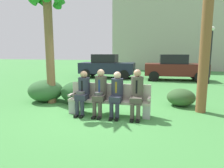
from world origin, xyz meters
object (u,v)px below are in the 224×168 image
object	(u,v)px
park_bench	(109,100)
parked_car_far	(175,67)
seated_man_leftmost	(83,90)
shrub_far_lawn	(181,97)
shrub_mid_lawn	(46,91)
seated_man_centerleft	(100,90)
palm_tree_short	(48,6)
seated_man_rightmost	(137,91)
shrub_near_bench	(78,92)
building_backdrop	(170,30)
street_lamp	(211,49)
seated_man_centerright	(117,92)
parked_car_near	(107,66)

from	to	relation	value
park_bench	parked_car_far	bearing A→B (deg)	73.19
seated_man_leftmost	shrub_far_lawn	bearing A→B (deg)	28.60
shrub_mid_lawn	seated_man_centerleft	bearing A→B (deg)	-24.45
park_bench	seated_man_centerleft	xyz separation A→B (m)	(-0.24, -0.13, 0.30)
park_bench	palm_tree_short	bearing A→B (deg)	160.27
seated_man_rightmost	parked_car_far	size ratio (longest dim) A/B	0.34
palm_tree_short	shrub_near_bench	size ratio (longest dim) A/B	3.71
parked_car_far	building_backdrop	size ratio (longest dim) A/B	0.32
park_bench	seated_man_rightmost	distance (m)	0.88
shrub_near_bench	seated_man_rightmost	bearing A→B (deg)	-27.88
park_bench	shrub_mid_lawn	distance (m)	2.87
palm_tree_short	street_lamp	bearing A→B (deg)	42.23
seated_man_centerleft	shrub_far_lawn	xyz separation A→B (m)	(2.40, 1.59, -0.44)
street_lamp	building_backdrop	world-z (taller)	building_backdrop
shrub_mid_lawn	street_lamp	xyz separation A→B (m)	(6.94, 5.84, 1.61)
seated_man_leftmost	building_backdrop	bearing A→B (deg)	80.01
seated_man_rightmost	shrub_far_lawn	xyz separation A→B (m)	(1.35, 1.58, -0.46)
seated_man_centerleft	palm_tree_short	distance (m)	3.51
seated_man_centerright	shrub_near_bench	xyz separation A→B (m)	(-1.70, 1.21, -0.33)
parked_car_near	seated_man_centerleft	bearing A→B (deg)	-76.56
shrub_near_bench	parked_car_far	bearing A→B (deg)	60.86
building_backdrop	seated_man_rightmost	bearing A→B (deg)	-95.22
park_bench	parked_car_near	distance (m)	8.62
seated_man_rightmost	parked_car_near	world-z (taller)	parked_car_near
shrub_near_bench	parked_car_far	world-z (taller)	parked_car_far
seated_man_leftmost	shrub_mid_lawn	size ratio (longest dim) A/B	0.99
seated_man_centerleft	parked_car_near	distance (m)	8.67
seated_man_centerleft	shrub_mid_lawn	size ratio (longest dim) A/B	1.04
seated_man_centerright	building_backdrop	distance (m)	19.06
seated_man_leftmost	parked_car_near	world-z (taller)	parked_car_near
parked_car_far	shrub_mid_lawn	bearing A→B (deg)	-125.99
seated_man_centerleft	street_lamp	world-z (taller)	street_lamp
seated_man_centerright	seated_man_rightmost	world-z (taller)	seated_man_rightmost
seated_man_centerright	parked_car_near	world-z (taller)	parked_car_near
parked_car_near	seated_man_centerright	bearing A→B (deg)	-73.48
parked_car_far	seated_man_centerleft	bearing A→B (deg)	-108.11
seated_man_centerleft	shrub_far_lawn	bearing A→B (deg)	33.48
seated_man_centerright	palm_tree_short	size ratio (longest dim) A/B	0.28
parked_car_far	street_lamp	xyz separation A→B (m)	(1.81, -1.21, 1.18)
building_backdrop	street_lamp	bearing A→B (deg)	-81.52
park_bench	shrub_far_lawn	distance (m)	2.61
seated_man_centerright	parked_car_far	world-z (taller)	parked_car_far
shrub_far_lawn	parked_car_near	world-z (taller)	parked_car_near
seated_man_leftmost	seated_man_centerright	xyz separation A→B (m)	(1.01, 0.01, 0.00)
seated_man_centerright	palm_tree_short	bearing A→B (deg)	159.38
park_bench	shrub_mid_lawn	world-z (taller)	park_bench
park_bench	shrub_near_bench	distance (m)	1.81
shrub_mid_lawn	building_backdrop	size ratio (longest dim) A/B	0.10
park_bench	seated_man_centerright	bearing A→B (deg)	-28.64
seated_man_rightmost	shrub_near_bench	distance (m)	2.59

